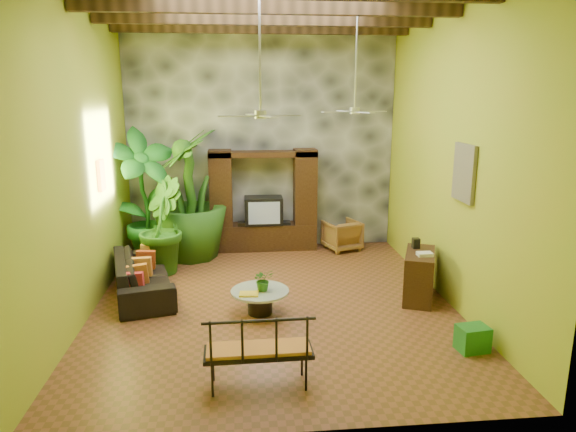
{
  "coord_description": "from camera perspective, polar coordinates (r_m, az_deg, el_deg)",
  "views": [
    {
      "loc": [
        -0.55,
        -8.23,
        3.51
      ],
      "look_at": [
        0.27,
        0.2,
        1.48
      ],
      "focal_mm": 32.0,
      "sensor_mm": 36.0,
      "label": 1
    }
  ],
  "objects": [
    {
      "name": "iron_bench",
      "position": [
        6.33,
        -3.28,
        -14.4
      ],
      "size": [
        1.32,
        0.5,
        0.57
      ],
      "rotation": [
        0.0,
        0.0,
        0.02
      ],
      "color": "black",
      "rests_on": "ground"
    },
    {
      "name": "centerpiece_plant",
      "position": [
        8.34,
        -2.77,
        -7.09
      ],
      "size": [
        0.39,
        0.36,
        0.36
      ],
      "primitive_type": "imported",
      "rotation": [
        0.0,
        0.0,
        0.29
      ],
      "color": "#255B17",
      "rests_on": "coffee_table"
    },
    {
      "name": "wicker_armchair",
      "position": [
        11.84,
        5.99,
        -2.12
      ],
      "size": [
        0.94,
        0.95,
        0.68
      ],
      "primitive_type": "imported",
      "rotation": [
        0.0,
        0.0,
        3.48
      ],
      "color": "#915C34",
      "rests_on": "ground"
    },
    {
      "name": "right_wall",
      "position": [
        9.02,
        17.76,
        6.42
      ],
      "size": [
        0.02,
        7.0,
        5.0
      ],
      "primitive_type": "cube",
      "color": "#9DBA2A",
      "rests_on": "ground"
    },
    {
      "name": "tall_plant_b",
      "position": [
        10.48,
        -14.0,
        -1.05
      ],
      "size": [
        0.99,
        1.16,
        1.91
      ],
      "primitive_type": "imported",
      "rotation": [
        0.0,
        0.0,
        1.72
      ],
      "color": "#276219",
      "rests_on": "ground"
    },
    {
      "name": "tall_plant_c",
      "position": [
        11.17,
        -10.93,
        2.32
      ],
      "size": [
        1.73,
        1.73,
        2.79
      ],
      "primitive_type": "imported",
      "rotation": [
        0.0,
        0.0,
        4.83
      ],
      "color": "#275917",
      "rests_on": "ground"
    },
    {
      "name": "wall_art_mask",
      "position": [
        9.64,
        -20.04,
        4.26
      ],
      "size": [
        0.06,
        0.32,
        0.55
      ],
      "primitive_type": "cube",
      "color": "gold",
      "rests_on": "left_wall"
    },
    {
      "name": "ceiling_beams",
      "position": [
        8.35,
        -1.87,
        22.23
      ],
      "size": [
        5.95,
        5.36,
        0.22
      ],
      "color": "#3D2713",
      "rests_on": "ceiling"
    },
    {
      "name": "ceiling_fan_back",
      "position": [
        9.67,
        7.45,
        12.73
      ],
      "size": [
        1.28,
        1.28,
        1.86
      ],
      "color": "#A8A9AD",
      "rests_on": "ceiling"
    },
    {
      "name": "entertainment_center",
      "position": [
        11.66,
        -2.74,
        0.86
      ],
      "size": [
        2.4,
        0.55,
        2.3
      ],
      "color": "black",
      "rests_on": "ground"
    },
    {
      "name": "yellow_tray",
      "position": [
        8.23,
        -4.36,
        -8.64
      ],
      "size": [
        0.32,
        0.24,
        0.03
      ],
      "primitive_type": "cube",
      "rotation": [
        0.0,
        0.0,
        -0.07
      ],
      "color": "yellow",
      "rests_on": "coffee_table"
    },
    {
      "name": "ceiling_fan_front",
      "position": [
        7.84,
        -3.09,
        12.68
      ],
      "size": [
        1.28,
        1.28,
        1.86
      ],
      "color": "#A8A9AD",
      "rests_on": "ceiling"
    },
    {
      "name": "left_wall",
      "position": [
        8.65,
        -22.11,
        5.8
      ],
      "size": [
        0.02,
        7.0,
        5.0
      ],
      "primitive_type": "cube",
      "color": "#9DBA2A",
      "rests_on": "ground"
    },
    {
      "name": "back_wall",
      "position": [
        11.79,
        -2.91,
        8.55
      ],
      "size": [
        6.0,
        0.02,
        5.0
      ],
      "primitive_type": "cube",
      "color": "#9DBA2A",
      "rests_on": "ground"
    },
    {
      "name": "wall_art_painting",
      "position": [
        8.49,
        18.99,
        4.56
      ],
      "size": [
        0.06,
        0.7,
        0.9
      ],
      "primitive_type": "cube",
      "color": "#235681",
      "rests_on": "right_wall"
    },
    {
      "name": "tall_plant_a",
      "position": [
        11.04,
        -15.72,
        2.09
      ],
      "size": [
        1.81,
        1.64,
        2.85
      ],
      "primitive_type": "imported",
      "rotation": [
        0.0,
        0.0,
        0.54
      ],
      "color": "#1B6822",
      "rests_on": "ground"
    },
    {
      "name": "ground",
      "position": [
        8.96,
        -1.64,
        -9.57
      ],
      "size": [
        7.0,
        7.0,
        0.0
      ],
      "primitive_type": "plane",
      "color": "brown",
      "rests_on": "ground"
    },
    {
      "name": "side_console",
      "position": [
        9.25,
        14.35,
        -6.43
      ],
      "size": [
        0.83,
        1.16,
        0.85
      ],
      "primitive_type": "cube",
      "rotation": [
        0.0,
        0.0,
        -0.37
      ],
      "color": "#3B1F13",
      "rests_on": "ground"
    },
    {
      "name": "green_bin",
      "position": [
        7.79,
        19.82,
        -12.68
      ],
      "size": [
        0.45,
        0.36,
        0.36
      ],
      "primitive_type": "cube",
      "rotation": [
        0.0,
        0.0,
        0.14
      ],
      "color": "#1C6A2F",
      "rests_on": "ground"
    },
    {
      "name": "coffee_table",
      "position": [
        8.47,
        -3.13,
        -9.13
      ],
      "size": [
        0.95,
        0.95,
        0.4
      ],
      "rotation": [
        0.0,
        0.0,
        0.23
      ],
      "color": "black",
      "rests_on": "ground"
    },
    {
      "name": "stone_accent_wall",
      "position": [
        11.73,
        -2.9,
        8.52
      ],
      "size": [
        5.98,
        0.1,
        4.98
      ],
      "primitive_type": "cube",
      "color": "#35383C",
      "rests_on": "ground"
    },
    {
      "name": "sofa",
      "position": [
        9.59,
        -15.86,
        -6.33
      ],
      "size": [
        1.45,
        2.49,
        0.68
      ],
      "primitive_type": "imported",
      "rotation": [
        0.0,
        0.0,
        1.81
      ],
      "color": "black",
      "rests_on": "ground"
    }
  ]
}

